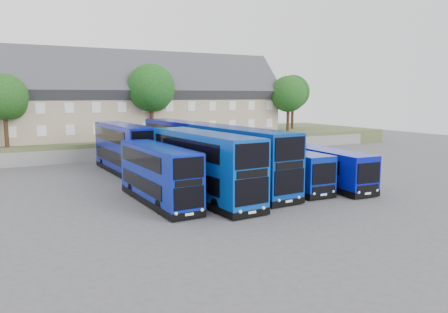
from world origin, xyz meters
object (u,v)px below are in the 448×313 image
Objects in this scene: tree_mid at (152,90)px; tree_east at (289,95)px; tree_west at (6,99)px; dd_front_left at (159,176)px; tree_far at (293,93)px; coach_east_a at (280,168)px; dd_front_mid at (204,167)px.

tree_east is at bearing -1.43° from tree_mid.
tree_west is 36.00m from tree_east.
tree_east is (27.53, 22.73, 5.46)m from dd_front_left.
tree_far is at bearing 14.04° from tree_mid.
tree_mid is at bearing 100.22° from coach_east_a.
dd_front_left is at bearing 170.42° from dd_front_mid.
tree_mid is 26.80m from tree_far.
dd_front_mid is 1.32× the size of tree_mid.
tree_far is at bearing 41.44° from dd_front_mid.
tree_mid is (-3.29, 22.26, 6.56)m from coach_east_a.
tree_far is at bearing 49.40° from tree_east.
dd_front_mid is at bearing -136.37° from tree_east.
tree_mid is at bearing 70.39° from dd_front_left.
dd_front_mid is 33.84m from tree_east.
tree_west is (-11.78, 23.09, 4.71)m from dd_front_mid.
tree_mid is at bearing 1.79° from tree_west.
dd_front_mid is 1.58× the size of tree_west.
dd_front_mid is 7.67m from coach_east_a.
tree_mid reaches higher than tree_east.
dd_front_mid is at bearing -62.97° from tree_west.
coach_east_a is at bearing -48.44° from tree_west.
tree_mid is 20.02m from tree_east.
tree_east is (16.71, 21.76, 5.88)m from coach_east_a.
tree_west is 0.83× the size of tree_mid.
tree_far is (30.22, 30.09, 5.39)m from dd_front_mid.
tree_west is 0.88× the size of tree_far.
dd_front_left is at bearing -138.43° from tree_far.
tree_mid is 1.12× the size of tree_east.
coach_east_a is 1.39× the size of tree_east.
dd_front_mid reaches higher than coach_east_a.
tree_east is (36.00, 0.00, 0.34)m from tree_west.
dd_front_left is 25.18m from tree_mid.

